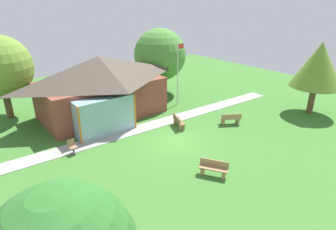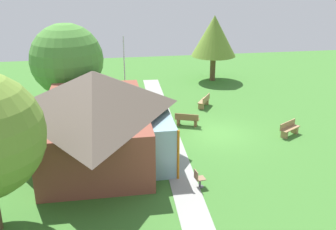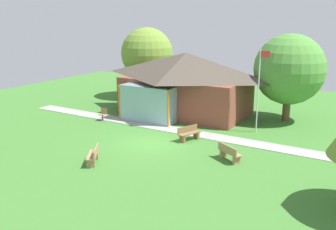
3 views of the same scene
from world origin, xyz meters
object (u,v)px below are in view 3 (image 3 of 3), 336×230
(tree_behind_pavilion_right, at_px, (289,69))
(tree_behind_pavilion_left, at_px, (147,54))
(bench_mid_right, at_px, (229,153))
(flagpole, at_px, (259,87))
(bench_front_center, at_px, (93,156))
(pavilion, at_px, (184,83))
(bench_rear_near_path, at_px, (189,134))
(patio_chair_west, at_px, (103,115))

(tree_behind_pavilion_right, bearing_deg, tree_behind_pavilion_left, 171.07)
(tree_behind_pavilion_left, bearing_deg, bench_mid_right, -42.69)
(flagpole, height_order, bench_front_center, flagpole)
(pavilion, distance_m, bench_front_center, 11.32)
(bench_rear_near_path, distance_m, patio_chair_west, 7.38)
(bench_rear_near_path, relative_size, patio_chair_west, 1.81)
(pavilion, bearing_deg, tree_behind_pavilion_right, 15.51)
(bench_front_center, xyz_separation_m, tree_behind_pavilion_right, (6.34, 13.09, 3.22))
(pavilion, xyz_separation_m, bench_front_center, (0.74, -11.12, -2.00))
(pavilion, bearing_deg, flagpole, -16.11)
(bench_front_center, height_order, tree_behind_pavilion_left, tree_behind_pavilion_left)
(pavilion, distance_m, bench_rear_near_path, 6.59)
(bench_rear_near_path, bearing_deg, patio_chair_west, -76.11)
(patio_chair_west, distance_m, tree_behind_pavilion_right, 13.29)
(pavilion, distance_m, bench_mid_right, 10.03)
(pavilion, height_order, patio_chair_west, pavilion)
(patio_chair_west, bearing_deg, bench_mid_right, 156.18)
(bench_mid_right, height_order, tree_behind_pavilion_left, tree_behind_pavilion_left)
(pavilion, distance_m, tree_behind_pavilion_right, 7.45)
(flagpole, height_order, bench_rear_near_path, flagpole)
(bench_mid_right, xyz_separation_m, patio_chair_west, (-10.61, 2.96, 0.01))
(pavilion, xyz_separation_m, flagpole, (6.16, -1.78, 0.53))
(bench_front_center, distance_m, tree_behind_pavilion_left, 16.86)
(pavilion, height_order, bench_mid_right, pavilion)
(flagpole, relative_size, bench_rear_near_path, 3.40)
(flagpole, relative_size, patio_chair_west, 6.15)
(flagpole, xyz_separation_m, tree_behind_pavilion_right, (0.92, 3.74, 0.69))
(flagpole, bearing_deg, bench_front_center, -120.10)
(bench_mid_right, bearing_deg, pavilion, 163.14)
(pavilion, bearing_deg, tree_behind_pavilion_left, 145.65)
(tree_behind_pavilion_right, bearing_deg, patio_chair_west, -150.31)
(patio_chair_west, bearing_deg, bench_front_center, 117.76)
(flagpole, relative_size, bench_front_center, 3.51)
(bench_mid_right, relative_size, bench_rear_near_path, 0.97)
(pavilion, xyz_separation_m, bench_rear_near_path, (3.18, -5.42, -2.00))
(patio_chair_west, bearing_deg, flagpole, -173.82)
(bench_front_center, xyz_separation_m, patio_chair_west, (-4.87, 6.70, 0.01))
(pavilion, xyz_separation_m, bench_mid_right, (6.49, -7.38, -2.00))
(pavilion, relative_size, bench_rear_near_path, 6.33)
(bench_rear_near_path, xyz_separation_m, tree_behind_pavilion_left, (-9.03, 9.42, 3.50))
(bench_mid_right, height_order, bench_front_center, same)
(tree_behind_pavilion_left, bearing_deg, bench_rear_near_path, -46.19)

